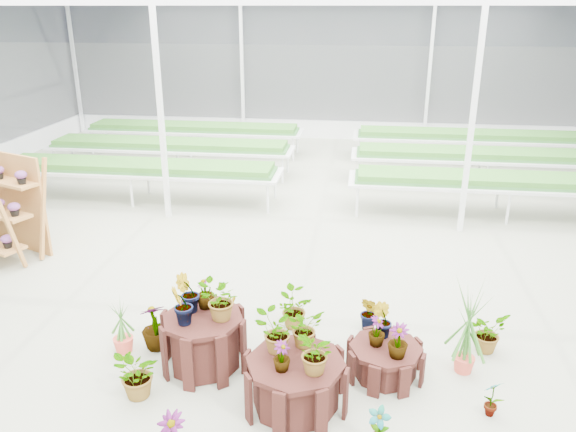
# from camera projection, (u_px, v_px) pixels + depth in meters

# --- Properties ---
(ground_plane) EXTENTS (24.00, 24.00, 0.00)m
(ground_plane) POSITION_uv_depth(u_px,v_px,m) (282.00, 327.00, 7.82)
(ground_plane) COLOR gray
(ground_plane) RESTS_ON ground
(greenhouse_shell) EXTENTS (18.00, 24.00, 4.50)m
(greenhouse_shell) POSITION_uv_depth(u_px,v_px,m) (281.00, 172.00, 7.02)
(greenhouse_shell) COLOR white
(greenhouse_shell) RESTS_ON ground
(steel_frame) EXTENTS (18.00, 24.00, 4.50)m
(steel_frame) POSITION_uv_depth(u_px,v_px,m) (281.00, 172.00, 7.02)
(steel_frame) COLOR silver
(steel_frame) RESTS_ON ground
(nursery_benches) EXTENTS (16.00, 7.00, 0.84)m
(nursery_benches) POSITION_uv_depth(u_px,v_px,m) (322.00, 163.00, 14.35)
(nursery_benches) COLOR silver
(nursery_benches) RESTS_ON ground
(plinth_tall) EXTENTS (1.12, 1.12, 0.69)m
(plinth_tall) POSITION_uv_depth(u_px,v_px,m) (204.00, 341.00, 6.86)
(plinth_tall) COLOR #351511
(plinth_tall) RESTS_ON ground
(plinth_mid) EXTENTS (1.31, 1.31, 0.59)m
(plinth_mid) POSITION_uv_depth(u_px,v_px,m) (296.00, 384.00, 6.17)
(plinth_mid) COLOR #351511
(plinth_mid) RESTS_ON ground
(plinth_low) EXTENTS (1.13, 1.13, 0.40)m
(plinth_low) POSITION_uv_depth(u_px,v_px,m) (385.00, 361.00, 6.73)
(plinth_low) COLOR #351511
(plinth_low) RESTS_ON ground
(nursery_plants) EXTENTS (5.16, 3.08, 1.32)m
(nursery_plants) POSITION_uv_depth(u_px,v_px,m) (286.00, 332.00, 6.72)
(nursery_plants) COLOR #336B24
(nursery_plants) RESTS_ON ground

